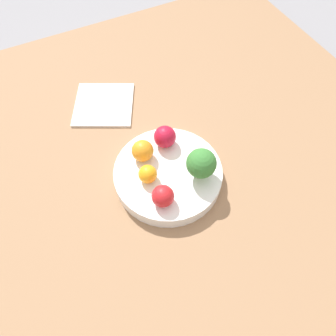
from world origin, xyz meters
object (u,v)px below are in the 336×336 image
(apple_red, at_px, (165,137))
(apple_green, at_px, (163,196))
(napkin, at_px, (104,104))
(bowl, at_px, (168,175))
(broccoli, at_px, (201,164))
(orange_back, at_px, (143,151))
(orange_front, at_px, (148,175))

(apple_red, relative_size, apple_green, 1.09)
(apple_green, relative_size, napkin, 0.23)
(apple_green, bearing_deg, bowl, -124.31)
(broccoli, bearing_deg, orange_back, -47.17)
(bowl, xyz_separation_m, orange_front, (0.05, 0.00, 0.04))
(broccoli, height_order, apple_red, broccoli)
(broccoli, bearing_deg, napkin, -71.34)
(bowl, height_order, apple_red, apple_red)
(bowl, relative_size, orange_front, 5.97)
(apple_green, height_order, orange_front, apple_green)
(bowl, distance_m, orange_front, 0.06)
(orange_front, bearing_deg, apple_red, -135.90)
(orange_back, bearing_deg, broccoli, 132.83)
(broccoli, bearing_deg, apple_green, 12.67)
(broccoli, relative_size, apple_red, 1.52)
(bowl, height_order, orange_back, orange_back)
(napkin, bearing_deg, orange_back, 94.46)
(apple_red, distance_m, orange_front, 0.10)
(bowl, bearing_deg, napkin, -79.58)
(orange_back, relative_size, napkin, 0.24)
(broccoli, height_order, orange_front, broccoli)
(apple_red, height_order, napkin, apple_red)
(apple_red, bearing_deg, apple_green, 62.24)
(broccoli, distance_m, orange_back, 0.13)
(apple_red, height_order, orange_front, apple_red)
(napkin, bearing_deg, orange_front, 90.69)
(napkin, bearing_deg, broccoli, 108.66)
(bowl, distance_m, napkin, 0.27)
(orange_back, height_order, napkin, orange_back)
(apple_red, height_order, apple_green, apple_red)
(orange_back, bearing_deg, bowl, 120.72)
(bowl, xyz_separation_m, broccoli, (-0.05, 0.04, 0.06))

